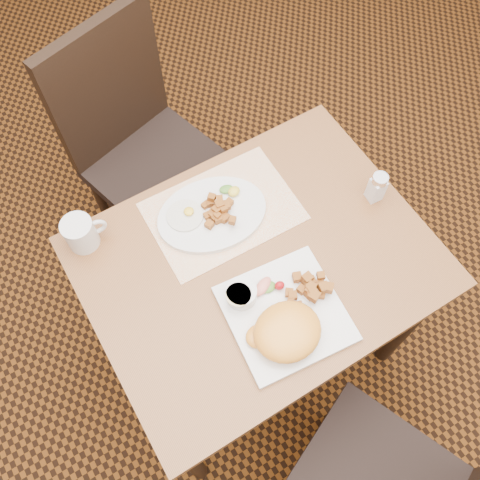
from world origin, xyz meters
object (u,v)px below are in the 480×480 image
coffee_mug (81,233)px  salt_shaker (377,187)px  table (257,277)px  chair_far (140,142)px  plate_square (285,314)px  plate_oval (212,214)px

coffee_mug → salt_shaker: bearing=-21.2°
table → chair_far: size_ratio=0.93×
plate_square → chair_far: bearing=92.0°
chair_far → coffee_mug: size_ratio=8.47×
plate_oval → chair_far: bearing=91.7°
salt_shaker → coffee_mug: 0.80m
plate_oval → salt_shaker: bearing=-23.3°
chair_far → salt_shaker: bearing=107.0°
table → salt_shaker: 0.41m
chair_far → salt_shaker: size_ratio=9.70×
coffee_mug → plate_square: bearing=-52.7°
chair_far → plate_oval: size_ratio=3.19×
plate_oval → coffee_mug: bearing=161.6°
plate_square → plate_oval: plate_oval is taller
plate_oval → coffee_mug: coffee_mug is taller
plate_oval → coffee_mug: size_ratio=2.66×
plate_oval → coffee_mug: 0.35m
plate_square → salt_shaker: bearing=21.9°
table → chair_far: (-0.05, 0.67, -0.10)m
chair_far → plate_square: size_ratio=3.46×
chair_far → table: bearing=78.9°
plate_square → salt_shaker: (0.40, 0.16, 0.04)m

